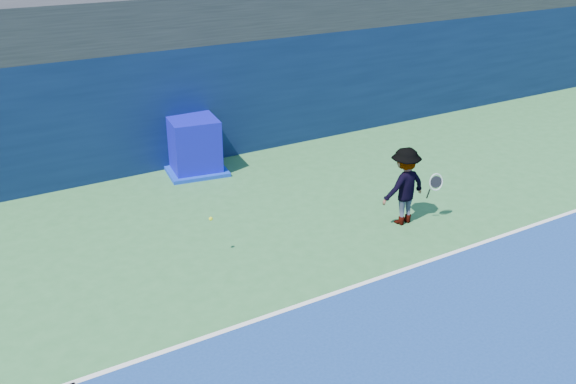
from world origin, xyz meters
The scene contains 7 objects.
ground centered at (0.00, 0.00, 0.00)m, with size 80.00×80.00×0.00m, color #32703A.
baseline centered at (0.00, 3.00, 0.01)m, with size 24.00×0.10×0.01m, color white.
stadium_band centered at (0.00, 11.50, 3.60)m, with size 36.00×3.00×1.20m, color #222227.
back_wall_assembly centered at (0.00, 10.50, 1.50)m, with size 36.00×1.03×3.00m.
equipment_cart centered at (-0.29, 9.51, 0.63)m, with size 1.64×1.64×1.38m.
tennis_player centered at (2.28, 4.56, 0.83)m, with size 1.30×0.73×1.66m.
tennis_ball centered at (-1.78, 5.26, 0.80)m, with size 0.07×0.07×0.07m.
Camera 1 is at (-6.06, -4.64, 6.03)m, focal length 40.00 mm.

